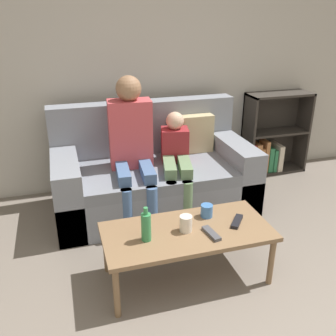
{
  "coord_description": "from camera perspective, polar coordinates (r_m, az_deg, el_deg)",
  "views": [
    {
      "loc": [
        -0.79,
        -0.92,
        1.72
      ],
      "look_at": [
        -0.05,
        1.55,
        0.61
      ],
      "focal_mm": 40.0,
      "sensor_mm": 36.0,
      "label": 1
    }
  ],
  "objects": [
    {
      "name": "wall_back",
      "position": [
        3.72,
        -4.41,
        16.75
      ],
      "size": [
        12.0,
        0.06,
        2.6
      ],
      "color": "#B7B2A8",
      "rests_on": "ground_plane"
    },
    {
      "name": "tv_remote_1",
      "position": [
        2.59,
        10.47,
        -8.01
      ],
      "size": [
        0.14,
        0.16,
        0.02
      ],
      "rotation": [
        0.0,
        0.0,
        -0.67
      ],
      "color": "black",
      "rests_on": "coffee_table"
    },
    {
      "name": "cup_far",
      "position": [
        2.62,
        5.92,
        -6.5
      ],
      "size": [
        0.08,
        0.08,
        0.09
      ],
      "color": "#3D70B2",
      "rests_on": "coffee_table"
    },
    {
      "name": "person_child",
      "position": [
        3.26,
        1.25,
        1.45
      ],
      "size": [
        0.36,
        0.65,
        0.88
      ],
      "rotation": [
        0.0,
        0.0,
        -0.22
      ],
      "color": "#66845B",
      "rests_on": "ground_plane"
    },
    {
      "name": "coffee_table",
      "position": [
        2.5,
        2.94,
        -10.09
      ],
      "size": [
        1.11,
        0.52,
        0.38
      ],
      "color": "brown",
      "rests_on": "ground_plane"
    },
    {
      "name": "tv_remote_0",
      "position": [
        2.44,
        6.62,
        -9.87
      ],
      "size": [
        0.07,
        0.18,
        0.02
      ],
      "rotation": [
        0.0,
        0.0,
        0.15
      ],
      "color": "#47474C",
      "rests_on": "coffee_table"
    },
    {
      "name": "couch",
      "position": [
        3.44,
        -2.24,
        -1.14
      ],
      "size": [
        1.75,
        0.9,
        0.92
      ],
      "color": "gray",
      "rests_on": "ground_plane"
    },
    {
      "name": "bookshelf",
      "position": [
        4.33,
        15.29,
        4.1
      ],
      "size": [
        0.7,
        0.28,
        0.89
      ],
      "color": "#332D28",
      "rests_on": "ground_plane"
    },
    {
      "name": "bottle",
      "position": [
        2.34,
        -3.36,
        -8.88
      ],
      "size": [
        0.06,
        0.06,
        0.23
      ],
      "color": "#33844C",
      "rests_on": "coffee_table"
    },
    {
      "name": "person_adult",
      "position": [
        3.17,
        -5.58,
        4.37
      ],
      "size": [
        0.38,
        0.64,
        1.22
      ],
      "rotation": [
        0.0,
        0.0,
        -0.08
      ],
      "color": "#476693",
      "rests_on": "ground_plane"
    },
    {
      "name": "cup_near",
      "position": [
        2.45,
        2.74,
        -8.45
      ],
      "size": [
        0.08,
        0.08,
        0.11
      ],
      "color": "silver",
      "rests_on": "coffee_table"
    }
  ]
}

